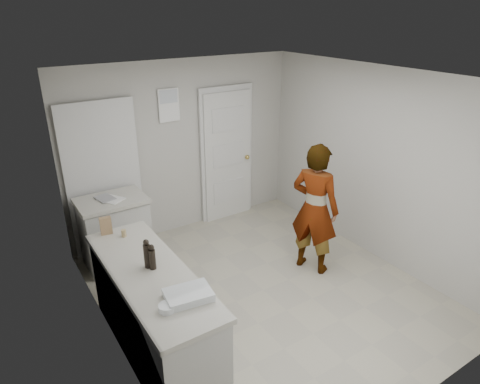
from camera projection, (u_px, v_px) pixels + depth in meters
ground at (263, 290)px, 5.14m from camera, size 4.00×4.00×0.00m
room_shell at (175, 166)px, 6.14m from camera, size 4.00×4.00×4.00m
main_counter at (154, 315)px, 4.09m from camera, size 0.64×1.96×0.93m
side_counter at (116, 234)px, 5.53m from camera, size 0.84×0.61×0.93m
person at (315, 209)px, 5.27m from camera, size 0.62×0.72×1.68m
cake_mix_box at (106, 226)px, 4.49m from camera, size 0.12×0.07×0.19m
spice_jar at (124, 233)px, 4.46m from camera, size 0.05×0.05×0.08m
oil_cruet_a at (152, 257)px, 3.88m from camera, size 0.06×0.06×0.25m
oil_cruet_b at (147, 254)px, 3.90m from camera, size 0.06×0.06×0.29m
baking_dish at (188, 295)px, 3.52m from camera, size 0.41×0.32×0.07m
egg_bowl at (167, 308)px, 3.38m from camera, size 0.14×0.14×0.05m
papers at (111, 199)px, 5.32m from camera, size 0.34×0.36×0.01m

